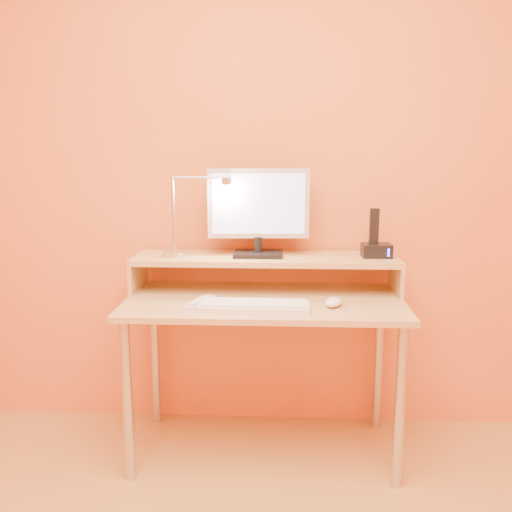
# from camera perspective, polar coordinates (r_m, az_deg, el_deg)

# --- Properties ---
(wall_back) EXTENTS (3.00, 0.04, 2.50)m
(wall_back) POSITION_cam_1_polar(r_m,az_deg,el_deg) (2.65, 1.14, 8.62)
(wall_back) COLOR orange
(wall_back) RESTS_ON floor
(desk_leg_fl) EXTENTS (0.04, 0.04, 0.69)m
(desk_leg_fl) POSITION_cam_1_polar(r_m,az_deg,el_deg) (2.39, -13.09, -14.38)
(desk_leg_fl) COLOR #B9B9BC
(desk_leg_fl) RESTS_ON floor
(desk_leg_fr) EXTENTS (0.04, 0.04, 0.69)m
(desk_leg_fr) POSITION_cam_1_polar(r_m,az_deg,el_deg) (2.36, 14.59, -14.86)
(desk_leg_fr) COLOR #B9B9BC
(desk_leg_fr) RESTS_ON floor
(desk_leg_bl) EXTENTS (0.04, 0.04, 0.69)m
(desk_leg_bl) POSITION_cam_1_polar(r_m,az_deg,el_deg) (2.84, -10.33, -10.10)
(desk_leg_bl) COLOR #B9B9BC
(desk_leg_bl) RESTS_ON floor
(desk_leg_br) EXTENTS (0.04, 0.04, 0.69)m
(desk_leg_br) POSITION_cam_1_polar(r_m,az_deg,el_deg) (2.81, 12.51, -10.42)
(desk_leg_br) COLOR #B9B9BC
(desk_leg_br) RESTS_ON floor
(desk_lower) EXTENTS (1.20, 0.60, 0.02)m
(desk_lower) POSITION_cam_1_polar(r_m,az_deg,el_deg) (2.41, 0.87, -4.70)
(desk_lower) COLOR tan
(desk_lower) RESTS_ON floor
(shelf_riser_left) EXTENTS (0.02, 0.30, 0.14)m
(shelf_riser_left) POSITION_cam_1_polar(r_m,az_deg,el_deg) (2.62, -12.03, -1.85)
(shelf_riser_left) COLOR tan
(shelf_riser_left) RESTS_ON desk_lower
(shelf_riser_right) EXTENTS (0.02, 0.30, 0.14)m
(shelf_riser_right) POSITION_cam_1_polar(r_m,az_deg,el_deg) (2.59, 14.18, -2.12)
(shelf_riser_right) COLOR tan
(shelf_riser_right) RESTS_ON desk_lower
(desk_shelf) EXTENTS (1.20, 0.30, 0.02)m
(desk_shelf) POSITION_cam_1_polar(r_m,az_deg,el_deg) (2.52, 0.99, -0.27)
(desk_shelf) COLOR tan
(desk_shelf) RESTS_ON desk_lower
(monitor_foot) EXTENTS (0.22, 0.16, 0.02)m
(monitor_foot) POSITION_cam_1_polar(r_m,az_deg,el_deg) (2.52, 0.24, 0.22)
(monitor_foot) COLOR black
(monitor_foot) RESTS_ON desk_shelf
(monitor_neck) EXTENTS (0.04, 0.04, 0.07)m
(monitor_neck) POSITION_cam_1_polar(r_m,az_deg,el_deg) (2.51, 0.24, 1.21)
(monitor_neck) COLOR black
(monitor_neck) RESTS_ON monitor_foot
(monitor_panel) EXTENTS (0.46, 0.05, 0.31)m
(monitor_panel) POSITION_cam_1_polar(r_m,az_deg,el_deg) (2.50, 0.25, 5.43)
(monitor_panel) COLOR silver
(monitor_panel) RESTS_ON monitor_neck
(monitor_back) EXTENTS (0.41, 0.03, 0.26)m
(monitor_back) POSITION_cam_1_polar(r_m,az_deg,el_deg) (2.52, 0.28, 5.48)
(monitor_back) COLOR black
(monitor_back) RESTS_ON monitor_panel
(monitor_screen) EXTENTS (0.41, 0.02, 0.27)m
(monitor_screen) POSITION_cam_1_polar(r_m,az_deg,el_deg) (2.48, 0.23, 5.39)
(monitor_screen) COLOR #C5D2FF
(monitor_screen) RESTS_ON monitor_panel
(lamp_base) EXTENTS (0.10, 0.10, 0.02)m
(lamp_base) POSITION_cam_1_polar(r_m,az_deg,el_deg) (2.53, -8.39, 0.25)
(lamp_base) COLOR #B9B9BC
(lamp_base) RESTS_ON desk_shelf
(lamp_post) EXTENTS (0.01, 0.01, 0.33)m
(lamp_post) POSITION_cam_1_polar(r_m,az_deg,el_deg) (2.51, -8.50, 4.23)
(lamp_post) COLOR #B9B9BC
(lamp_post) RESTS_ON lamp_base
(lamp_arm) EXTENTS (0.24, 0.01, 0.01)m
(lamp_arm) POSITION_cam_1_polar(r_m,az_deg,el_deg) (2.47, -5.86, 8.04)
(lamp_arm) COLOR #B9B9BC
(lamp_arm) RESTS_ON lamp_post
(lamp_head) EXTENTS (0.04, 0.04, 0.03)m
(lamp_head) POSITION_cam_1_polar(r_m,az_deg,el_deg) (2.46, -3.06, 7.71)
(lamp_head) COLOR #B9B9BC
(lamp_head) RESTS_ON lamp_arm
(lamp_bulb) EXTENTS (0.03, 0.03, 0.00)m
(lamp_bulb) POSITION_cam_1_polar(r_m,az_deg,el_deg) (2.46, -3.05, 7.34)
(lamp_bulb) COLOR #FFEAC6
(lamp_bulb) RESTS_ON lamp_head
(phone_dock) EXTENTS (0.13, 0.10, 0.06)m
(phone_dock) POSITION_cam_1_polar(r_m,az_deg,el_deg) (2.55, 12.29, 0.57)
(phone_dock) COLOR black
(phone_dock) RESTS_ON desk_shelf
(phone_handset) EXTENTS (0.04, 0.03, 0.16)m
(phone_handset) POSITION_cam_1_polar(r_m,az_deg,el_deg) (2.53, 12.06, 3.02)
(phone_handset) COLOR black
(phone_handset) RESTS_ON phone_dock
(phone_led) EXTENTS (0.01, 0.00, 0.04)m
(phone_led) POSITION_cam_1_polar(r_m,az_deg,el_deg) (2.51, 13.49, 0.34)
(phone_led) COLOR #1939EB
(phone_led) RESTS_ON phone_dock
(keyboard) EXTENTS (0.45, 0.15, 0.02)m
(keyboard) POSITION_cam_1_polar(r_m,az_deg,el_deg) (2.25, -0.21, -5.25)
(keyboard) COLOR silver
(keyboard) RESTS_ON desk_lower
(mouse) EXTENTS (0.10, 0.13, 0.04)m
(mouse) POSITION_cam_1_polar(r_m,az_deg,el_deg) (2.31, 7.98, -4.70)
(mouse) COLOR white
(mouse) RESTS_ON desk_lower
(remote_control) EXTENTS (0.12, 0.20, 0.02)m
(remote_control) POSITION_cam_1_polar(r_m,az_deg,el_deg) (2.33, -5.76, -4.78)
(remote_control) COLOR silver
(remote_control) RESTS_ON desk_lower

